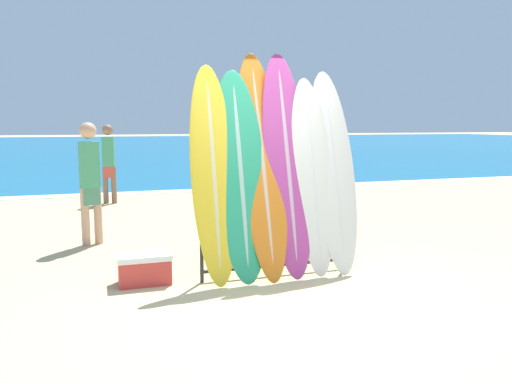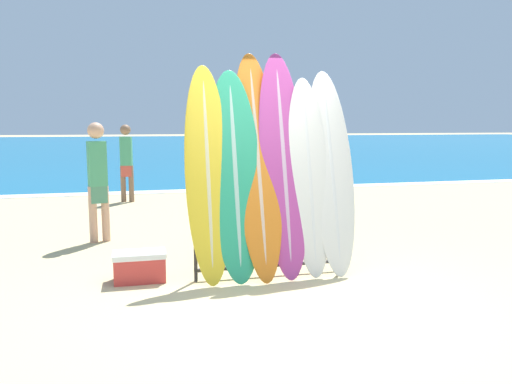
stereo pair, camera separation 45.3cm
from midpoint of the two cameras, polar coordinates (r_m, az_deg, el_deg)
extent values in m
plane|color=tan|center=(5.13, 5.88, -11.99)|extent=(160.00, 160.00, 0.00)
cube|color=#146693|center=(42.59, -11.69, 5.30)|extent=(120.00, 60.00, 0.00)
cube|color=white|center=(13.04, -6.49, 0.14)|extent=(120.00, 0.60, 0.01)
cylinder|color=#28282D|center=(5.51, -4.61, -5.97)|extent=(0.04, 0.04, 0.85)
cylinder|color=#28282D|center=(6.04, 12.24, -4.89)|extent=(0.04, 0.04, 0.85)
cylinder|color=#28282D|center=(5.64, 4.25, -1.50)|extent=(1.81, 0.04, 0.04)
cylinder|color=#28282D|center=(5.79, 4.18, -8.38)|extent=(1.81, 0.04, 0.04)
ellipsoid|color=yellow|center=(5.48, -3.19, 2.19)|extent=(0.50, 0.69, 2.40)
ellipsoid|color=beige|center=(5.48, -3.19, 2.19)|extent=(0.09, 0.67, 2.30)
ellipsoid|color=#289E70|center=(5.54, -0.08, 2.04)|extent=(0.60, 0.72, 2.35)
ellipsoid|color=#9AC3B3|center=(5.54, -0.08, 2.04)|extent=(0.11, 0.70, 2.26)
ellipsoid|color=orange|center=(5.65, 2.48, 3.27)|extent=(0.53, 0.94, 2.57)
ellipsoid|color=beige|center=(5.65, 2.48, 3.27)|extent=(0.10, 0.91, 2.47)
ellipsoid|color=#B23D8E|center=(5.72, 5.42, 3.26)|extent=(0.56, 0.78, 2.57)
ellipsoid|color=#CAA1BE|center=(5.72, 5.42, 3.26)|extent=(0.10, 0.76, 2.47)
ellipsoid|color=silver|center=(5.79, 8.33, 1.85)|extent=(0.49, 0.65, 2.28)
ellipsoid|color=silver|center=(5.79, 8.33, 1.85)|extent=(0.09, 0.64, 2.19)
ellipsoid|color=silver|center=(5.93, 10.78, 2.37)|extent=(0.54, 0.77, 2.37)
ellipsoid|color=silver|center=(5.93, 10.78, 2.37)|extent=(0.10, 0.75, 2.28)
cylinder|color=#A87A5B|center=(10.93, -1.43, 0.65)|extent=(0.10, 0.10, 0.75)
cylinder|color=#A87A5B|center=(10.97, -0.61, 0.68)|extent=(0.10, 0.10, 0.75)
cube|color=gold|center=(10.92, -1.02, 2.02)|extent=(0.22, 0.14, 0.22)
cube|color=gold|center=(10.89, -1.03, 4.14)|extent=(0.24, 0.16, 0.58)
sphere|color=#A87A5B|center=(10.87, -1.03, 6.40)|extent=(0.21, 0.21, 0.21)
cylinder|color=tan|center=(9.57, 3.26, -0.33)|extent=(0.11, 0.11, 0.76)
cylinder|color=tan|center=(9.66, 2.45, -0.25)|extent=(0.11, 0.11, 0.76)
cube|color=gold|center=(9.58, 2.86, 1.30)|extent=(0.24, 0.25, 0.23)
cube|color=#3370BC|center=(9.54, 2.88, 3.76)|extent=(0.26, 0.28, 0.60)
sphere|color=tan|center=(9.52, 2.90, 6.41)|extent=(0.22, 0.22, 0.22)
cylinder|color=#846047|center=(11.41, -12.97, 0.92)|extent=(0.11, 0.11, 0.81)
cylinder|color=#846047|center=(11.44, -13.85, 0.91)|extent=(0.11, 0.11, 0.81)
cube|color=#CC4C3D|center=(11.39, -13.46, 2.34)|extent=(0.25, 0.18, 0.24)
cube|color=#42996B|center=(11.36, -13.53, 4.56)|extent=(0.27, 0.20, 0.64)
sphere|color=#846047|center=(11.34, -13.60, 6.93)|extent=(0.23, 0.23, 0.23)
cylinder|color=tan|center=(7.60, -16.53, -2.50)|extent=(0.12, 0.12, 0.83)
cylinder|color=tan|center=(7.65, -15.22, -2.39)|extent=(0.12, 0.12, 0.83)
cube|color=#478466|center=(7.58, -15.95, -0.28)|extent=(0.27, 0.20, 0.25)
cube|color=#42996B|center=(7.53, -16.08, 3.12)|extent=(0.29, 0.23, 0.65)
sphere|color=tan|center=(7.51, -16.22, 6.76)|extent=(0.24, 0.24, 0.24)
cube|color=red|center=(5.68, -10.91, -8.66)|extent=(0.55, 0.32, 0.27)
cube|color=white|center=(5.64, -10.95, -7.05)|extent=(0.57, 0.34, 0.06)
camera|label=1|loc=(0.23, -87.97, 0.28)|focal=35.00mm
camera|label=2|loc=(0.23, 92.03, -0.28)|focal=35.00mm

